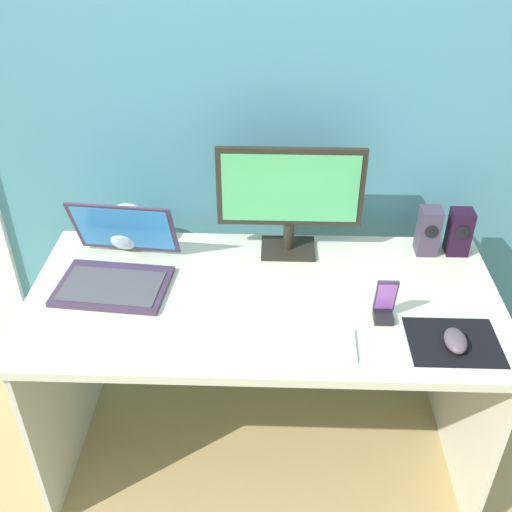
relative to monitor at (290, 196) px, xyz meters
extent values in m
plane|color=tan|center=(-0.08, -0.25, -0.93)|extent=(8.00, 8.00, 0.00)
cube|color=teal|center=(-0.08, 0.19, 0.32)|extent=(6.00, 0.04, 2.50)
cube|color=beige|center=(-0.08, -0.25, -0.22)|extent=(1.44, 0.70, 0.03)
cube|color=beige|center=(-0.76, -0.25, -0.58)|extent=(0.02, 0.66, 0.69)
cube|color=beige|center=(0.60, -0.25, -0.58)|extent=(0.02, 0.66, 0.69)
cube|color=black|center=(0.00, 0.00, -0.20)|extent=(0.18, 0.14, 0.01)
cylinder|color=black|center=(0.00, 0.00, -0.15)|extent=(0.04, 0.04, 0.09)
cube|color=black|center=(0.00, 0.00, 0.03)|extent=(0.47, 0.02, 0.27)
cube|color=#4CB266|center=(0.00, -0.01, 0.03)|extent=(0.43, 0.00, 0.23)
cube|color=black|center=(0.56, 0.01, -0.13)|extent=(0.07, 0.06, 0.16)
cylinder|color=black|center=(0.56, -0.03, -0.11)|extent=(0.05, 0.00, 0.05)
cube|color=#3E3546|center=(0.46, 0.01, -0.13)|extent=(0.07, 0.07, 0.16)
cylinder|color=black|center=(0.46, -0.03, -0.11)|extent=(0.04, 0.00, 0.04)
cube|color=#3F2D43|center=(-0.54, -0.23, -0.20)|extent=(0.35, 0.26, 0.02)
cube|color=#47474C|center=(-0.54, -0.24, -0.19)|extent=(0.31, 0.20, 0.00)
cube|color=#3F2D43|center=(-0.53, -0.07, -0.09)|extent=(0.34, 0.12, 0.21)
cube|color=#338CD8|center=(-0.53, -0.08, -0.09)|extent=(0.31, 0.10, 0.18)
sphere|color=silver|center=(-0.54, 0.01, -0.13)|extent=(0.16, 0.16, 0.16)
cube|color=white|center=(-0.02, -0.46, -0.20)|extent=(0.41, 0.14, 0.01)
cube|color=black|center=(0.45, -0.44, -0.21)|extent=(0.25, 0.20, 0.00)
ellipsoid|color=#52454C|center=(0.45, -0.46, -0.19)|extent=(0.06, 0.10, 0.04)
cube|color=black|center=(0.27, -0.35, -0.20)|extent=(0.06, 0.06, 0.02)
cube|color=#3A2B46|center=(0.27, -0.34, -0.13)|extent=(0.06, 0.03, 0.12)
cube|color=#A559BF|center=(0.27, -0.35, -0.13)|extent=(0.05, 0.02, 0.10)
camera|label=1|loc=(-0.05, -1.70, 0.92)|focal=42.39mm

